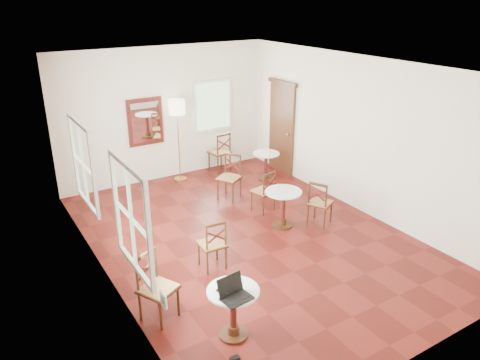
% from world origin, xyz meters
% --- Properties ---
extents(ground, '(7.00, 7.00, 0.00)m').
position_xyz_m(ground, '(0.00, 0.00, 0.00)').
color(ground, '#59140F').
rests_on(ground, ground).
extents(room_shell, '(5.02, 7.02, 3.01)m').
position_xyz_m(room_shell, '(-0.06, 0.27, 1.89)').
color(room_shell, white).
rests_on(room_shell, ground).
extents(cafe_table_near, '(0.65, 0.65, 0.69)m').
position_xyz_m(cafe_table_near, '(-1.55, -2.04, 0.43)').
color(cafe_table_near, '#412210').
rests_on(cafe_table_near, ground).
extents(cafe_table_mid, '(0.67, 0.67, 0.71)m').
position_xyz_m(cafe_table_mid, '(0.77, 0.04, 0.44)').
color(cafe_table_mid, '#412210').
rests_on(cafe_table_mid, ground).
extents(cafe_table_back, '(0.61, 0.61, 0.64)m').
position_xyz_m(cafe_table_back, '(1.84, 2.12, 0.40)').
color(cafe_table_back, '#412210').
rests_on(cafe_table_back, ground).
extents(chair_near_a, '(0.41, 0.41, 0.85)m').
position_xyz_m(chair_near_a, '(-1.01, -0.52, 0.42)').
color(chair_near_a, '#412210').
rests_on(chair_near_a, ground).
extents(chair_near_b, '(0.58, 0.58, 0.94)m').
position_xyz_m(chair_near_b, '(-2.22, -1.20, 0.47)').
color(chair_near_b, '#412210').
rests_on(chair_near_b, ground).
extents(chair_mid_a, '(0.47, 0.47, 0.85)m').
position_xyz_m(chair_mid_a, '(0.84, 0.76, 0.42)').
color(chair_mid_a, '#412210').
rests_on(chair_mid_a, ground).
extents(chair_mid_b, '(0.54, 0.54, 0.87)m').
position_xyz_m(chair_mid_b, '(1.40, -0.25, 0.43)').
color(chair_mid_b, '#412210').
rests_on(chair_mid_b, ground).
extents(chair_back_a, '(0.50, 0.50, 0.97)m').
position_xyz_m(chair_back_a, '(1.21, 3.17, 0.48)').
color(chair_back_a, '#412210').
rests_on(chair_back_a, ground).
extents(chair_back_b, '(0.59, 0.59, 0.94)m').
position_xyz_m(chair_back_b, '(0.59, 1.67, 0.47)').
color(chair_back_b, '#412210').
rests_on(chair_back_b, ground).
extents(floor_lamp, '(0.36, 0.36, 1.88)m').
position_xyz_m(floor_lamp, '(0.13, 3.15, 1.59)').
color(floor_lamp, '#BF8C3F').
rests_on(floor_lamp, ground).
extents(laptop, '(0.39, 0.34, 0.25)m').
position_xyz_m(laptop, '(-1.61, -2.16, 0.75)').
color(laptop, black).
rests_on(laptop, cafe_table_near).
extents(mouse, '(0.10, 0.08, 0.04)m').
position_xyz_m(mouse, '(-1.70, -1.96, 0.71)').
color(mouse, black).
rests_on(mouse, cafe_table_near).
extents(navy_mug, '(0.10, 0.07, 0.08)m').
position_xyz_m(navy_mug, '(-1.53, -2.06, 0.73)').
color(navy_mug, '#101836').
rests_on(navy_mug, cafe_table_near).
extents(water_glass, '(0.06, 0.06, 0.11)m').
position_xyz_m(water_glass, '(-1.69, -2.10, 0.74)').
color(water_glass, white).
rests_on(water_glass, cafe_table_near).
extents(power_adapter, '(0.11, 0.07, 0.05)m').
position_xyz_m(power_adapter, '(-1.76, -2.41, 0.02)').
color(power_adapter, black).
rests_on(power_adapter, ground).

